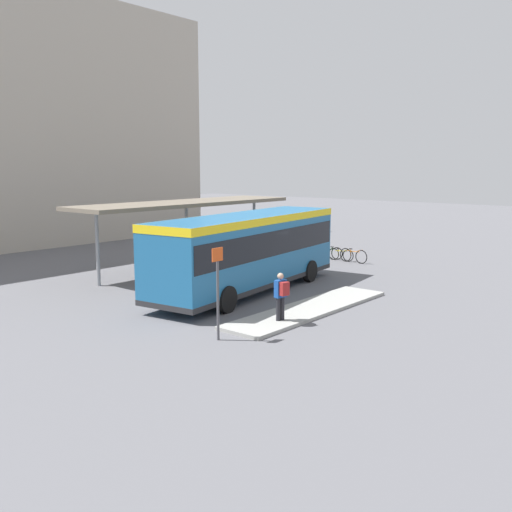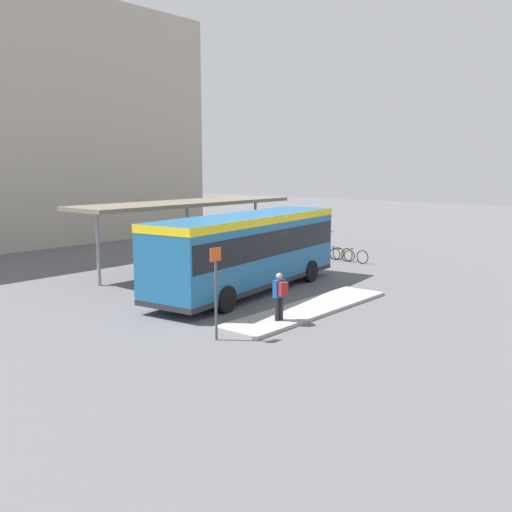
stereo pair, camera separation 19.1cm
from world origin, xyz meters
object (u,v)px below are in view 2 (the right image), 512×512
(bicycle_yellow, at_px, (342,255))
(city_bus, at_px, (248,247))
(bicycle_orange, at_px, (355,256))
(bicycle_green, at_px, (331,253))
(potted_planter_near_shelter, at_px, (268,253))
(bicycle_blue, at_px, (318,251))
(platform_sign, at_px, (216,289))
(pedestrian_waiting, at_px, (280,294))

(bicycle_yellow, bearing_deg, city_bus, -84.24)
(bicycle_orange, xyz_separation_m, bicycle_green, (0.26, 1.70, -0.02))
(city_bus, relative_size, potted_planter_near_shelter, 8.98)
(bicycle_orange, xyz_separation_m, bicycle_blue, (0.28, 2.54, -0.05))
(bicycle_yellow, distance_m, platform_sign, 15.62)
(city_bus, relative_size, platform_sign, 3.84)
(city_bus, bearing_deg, platform_sign, -154.60)
(city_bus, distance_m, bicycle_yellow, 9.40)
(city_bus, height_order, bicycle_orange, city_bus)
(bicycle_green, xyz_separation_m, bicycle_blue, (0.02, 0.85, -0.02))
(bicycle_blue, bearing_deg, pedestrian_waiting, -69.92)
(bicycle_green, distance_m, bicycle_blue, 0.85)
(bicycle_orange, bearing_deg, bicycle_green, 175.92)
(pedestrian_waiting, height_order, platform_sign, platform_sign)
(pedestrian_waiting, distance_m, potted_planter_near_shelter, 11.57)
(bicycle_yellow, xyz_separation_m, platform_sign, (-14.81, -4.83, 1.22))
(bicycle_green, height_order, platform_sign, platform_sign)
(city_bus, relative_size, bicycle_orange, 6.12)
(bicycle_yellow, height_order, bicycle_blue, bicycle_yellow)
(bicycle_yellow, bearing_deg, bicycle_orange, -8.48)
(pedestrian_waiting, relative_size, bicycle_yellow, 1.01)
(potted_planter_near_shelter, relative_size, platform_sign, 0.43)
(city_bus, distance_m, bicycle_blue, 9.94)
(bicycle_green, bearing_deg, bicycle_orange, 164.17)
(bicycle_orange, distance_m, potted_planter_near_shelter, 4.69)
(bicycle_green, relative_size, potted_planter_near_shelter, 1.36)
(bicycle_yellow, distance_m, bicycle_blue, 1.71)
(pedestrian_waiting, height_order, potted_planter_near_shelter, pedestrian_waiting)
(bicycle_blue, bearing_deg, bicycle_orange, -15.44)
(potted_planter_near_shelter, height_order, platform_sign, platform_sign)
(bicycle_blue, xyz_separation_m, platform_sign, (-14.99, -6.53, 1.23))
(platform_sign, bearing_deg, pedestrian_waiting, -8.21)
(bicycle_green, xyz_separation_m, potted_planter_near_shelter, (-3.64, 1.54, 0.27))
(city_bus, xyz_separation_m, pedestrian_waiting, (-3.00, -4.02, -0.84))
(bicycle_yellow, bearing_deg, bicycle_blue, 172.32)
(city_bus, distance_m, bicycle_green, 9.70)
(bicycle_orange, bearing_deg, city_bus, -83.26)
(platform_sign, bearing_deg, bicycle_yellow, 18.07)
(platform_sign, bearing_deg, city_bus, 33.07)
(potted_planter_near_shelter, bearing_deg, pedestrian_waiting, -138.94)
(pedestrian_waiting, height_order, bicycle_orange, pedestrian_waiting)
(bicycle_yellow, distance_m, potted_planter_near_shelter, 4.23)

